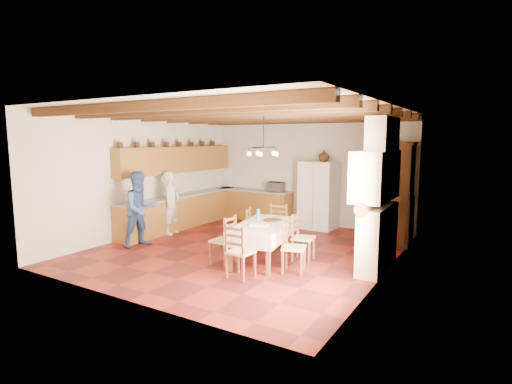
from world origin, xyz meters
TOP-DOWN VIEW (x-y plane):
  - floor at (0.00, 0.00)m, footprint 6.00×6.50m
  - ceiling at (0.00, 0.00)m, footprint 6.00×6.50m
  - wall_back at (0.00, 3.26)m, footprint 6.00×0.02m
  - wall_front at (0.00, -3.26)m, footprint 6.00×0.02m
  - wall_left at (-3.01, 0.00)m, footprint 0.02×6.50m
  - wall_right at (3.01, 0.00)m, footprint 0.02×6.50m
  - ceiling_beams at (0.00, 0.00)m, footprint 6.00×6.30m
  - lower_cabinets_left at (-2.70, 1.05)m, footprint 0.60×4.30m
  - lower_cabinets_back at (-1.55, 2.95)m, footprint 2.30×0.60m
  - countertop_left at (-2.70, 1.05)m, footprint 0.62×4.30m
  - countertop_back at (-1.55, 2.95)m, footprint 2.34×0.62m
  - backsplash_left at (-2.98, 1.05)m, footprint 0.03×4.30m
  - backsplash_back at (-1.55, 3.23)m, footprint 2.30×0.03m
  - upper_cabinets at (-2.83, 1.05)m, footprint 0.35×4.20m
  - fireplace at (2.72, 0.20)m, footprint 0.56×1.60m
  - wall_picture at (1.55, 3.23)m, footprint 0.34×0.03m
  - refrigerator at (0.55, 2.82)m, footprint 0.93×0.78m
  - hutch at (2.75, 2.42)m, footprint 0.65×1.33m
  - dining_table at (0.75, -0.51)m, footprint 1.21×1.89m
  - chandelier at (0.75, -0.51)m, footprint 0.47×0.47m
  - chair_left_near at (0.16, -1.05)m, footprint 0.41×0.43m
  - chair_left_far at (0.01, -0.20)m, footprint 0.53×0.54m
  - chair_right_near at (1.56, -0.80)m, footprint 0.50×0.51m
  - chair_right_far at (1.42, -0.05)m, footprint 0.46×0.47m
  - chair_end_near at (0.89, -1.53)m, footprint 0.44×0.43m
  - chair_end_far at (0.50, 0.55)m, footprint 0.53×0.51m
  - person_man at (-2.40, 0.29)m, footprint 0.53×0.67m
  - person_woman_blue at (-2.20, -0.92)m, footprint 0.82×0.95m
  - person_woman_red at (2.23, 1.23)m, footprint 0.57×1.07m
  - microwave at (-0.83, 2.95)m, footprint 0.52×0.38m
  - fridge_vase at (0.68, 2.82)m, footprint 0.29×0.29m

SIDE VIEW (x-z plane):
  - floor at x=0.00m, z-range -0.02..0.00m
  - lower_cabinets_left at x=-2.70m, z-range 0.00..0.86m
  - lower_cabinets_back at x=-1.55m, z-range 0.00..0.86m
  - chair_left_near at x=0.16m, z-range 0.00..0.96m
  - chair_left_far at x=0.01m, z-range 0.00..0.96m
  - chair_right_near at x=1.56m, z-range 0.00..0.96m
  - chair_right_far at x=1.42m, z-range 0.00..0.96m
  - chair_end_near at x=0.89m, z-range 0.00..0.96m
  - chair_end_far at x=0.50m, z-range 0.00..0.96m
  - dining_table at x=0.75m, z-range 0.30..1.07m
  - person_man at x=-2.40m, z-range 0.00..1.60m
  - person_woman_blue at x=-2.20m, z-range 0.00..1.70m
  - person_woman_red at x=2.23m, z-range 0.00..1.73m
  - countertop_left at x=-2.70m, z-range 0.86..0.90m
  - countertop_back at x=-1.55m, z-range 0.86..0.90m
  - refrigerator at x=0.55m, z-range 0.00..1.82m
  - microwave at x=-0.83m, z-range 0.90..1.17m
  - hutch at x=2.75m, z-range 0.00..2.34m
  - backsplash_left at x=-2.98m, z-range 0.90..1.50m
  - backsplash_back at x=-1.55m, z-range 0.90..1.50m
  - fireplace at x=2.72m, z-range 0.00..2.80m
  - wall_back at x=0.00m, z-range 0.00..3.00m
  - wall_front at x=0.00m, z-range 0.00..3.00m
  - wall_left at x=-3.01m, z-range 0.00..3.00m
  - wall_right at x=3.01m, z-range 0.00..3.00m
  - upper_cabinets at x=-2.83m, z-range 1.50..2.20m
  - wall_picture at x=1.55m, z-range 1.64..2.06m
  - fridge_vase at x=0.68m, z-range 1.82..2.12m
  - chandelier at x=0.75m, z-range 2.23..2.27m
  - ceiling_beams at x=0.00m, z-range 2.83..2.99m
  - ceiling at x=0.00m, z-range 3.00..3.02m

